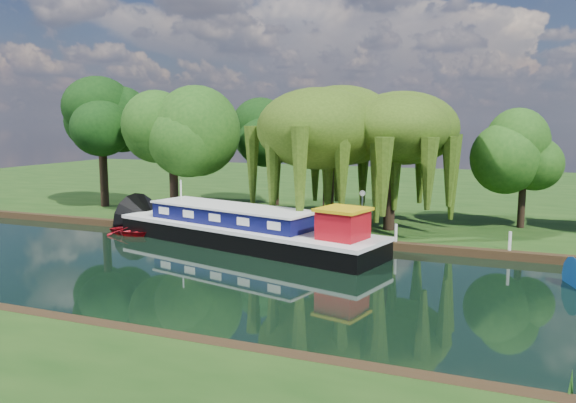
% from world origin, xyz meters
% --- Properties ---
extents(ground, '(120.00, 120.00, 0.00)m').
position_xyz_m(ground, '(0.00, 0.00, 0.00)').
color(ground, black).
extents(far_bank, '(120.00, 52.00, 0.45)m').
position_xyz_m(far_bank, '(0.00, 34.00, 0.23)').
color(far_bank, '#15360E').
rests_on(far_bank, ground).
extents(dutch_barge, '(17.78, 8.13, 3.66)m').
position_xyz_m(dutch_barge, '(-5.34, 6.15, 0.91)').
color(dutch_barge, black).
rests_on(dutch_barge, ground).
extents(red_dinghy, '(3.54, 2.79, 0.66)m').
position_xyz_m(red_dinghy, '(-13.45, 6.27, 0.00)').
color(red_dinghy, maroon).
rests_on(red_dinghy, ground).
extents(willow_left, '(7.06, 7.06, 8.46)m').
position_xyz_m(willow_left, '(-1.95, 11.34, 6.60)').
color(willow_left, black).
rests_on(willow_left, far_bank).
extents(willow_right, '(6.34, 6.34, 7.72)m').
position_xyz_m(willow_right, '(1.92, 11.74, 6.08)').
color(willow_right, black).
rests_on(willow_right, far_bank).
extents(tree_far_left, '(5.52, 5.52, 8.89)m').
position_xyz_m(tree_far_left, '(-13.50, 11.28, 6.53)').
color(tree_far_left, black).
rests_on(tree_far_left, far_bank).
extents(tree_far_back, '(5.46, 5.46, 9.18)m').
position_xyz_m(tree_far_back, '(-21.21, 13.12, 6.85)').
color(tree_far_back, black).
rests_on(tree_far_back, far_bank).
extents(tree_far_mid, '(4.79, 4.79, 7.84)m').
position_xyz_m(tree_far_mid, '(-8.80, 18.88, 5.86)').
color(tree_far_mid, black).
rests_on(tree_far_mid, far_bank).
extents(tree_far_right, '(3.96, 3.96, 6.48)m').
position_xyz_m(tree_far_right, '(9.61, 15.59, 4.92)').
color(tree_far_right, black).
rests_on(tree_far_right, far_bank).
extents(lamppost, '(0.36, 0.36, 2.56)m').
position_xyz_m(lamppost, '(0.50, 10.50, 2.42)').
color(lamppost, silver).
rests_on(lamppost, far_bank).
extents(mooring_posts, '(19.16, 0.16, 1.00)m').
position_xyz_m(mooring_posts, '(-0.50, 8.40, 0.95)').
color(mooring_posts, silver).
rests_on(mooring_posts, far_bank).
extents(reeds_near, '(33.70, 1.50, 1.10)m').
position_xyz_m(reeds_near, '(6.87, -7.57, 0.55)').
color(reeds_near, '#1A4913').
rests_on(reeds_near, ground).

